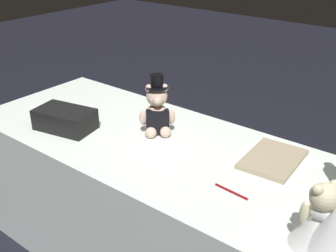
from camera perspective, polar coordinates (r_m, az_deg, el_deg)
The scene contains 6 objects.
reception_table at distance 2.08m, azimuth -0.00°, elevation -11.32°, with size 2.02×0.77×0.71m, color white.
teddy_bear_groom at distance 1.96m, azimuth -1.47°, elevation 1.99°, with size 0.16×0.15×0.28m.
teddy_bear_bride at distance 1.37m, azimuth 20.30°, elevation -12.17°, with size 0.22×0.20×0.23m.
signing_pen at distance 1.59m, azimuth 8.70°, elevation -8.82°, with size 0.15×0.02×0.01m.
gift_case_black at distance 2.08m, azimuth -13.74°, elevation 0.89°, with size 0.30×0.22×0.10m.
guestbook at distance 1.82m, azimuth 13.98°, elevation -4.37°, with size 0.21×0.29×0.02m, color tan.
Camera 1 is at (-1.03, 1.30, 1.61)m, focal length 45.09 mm.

